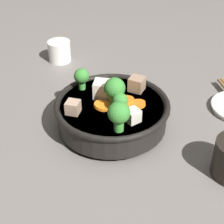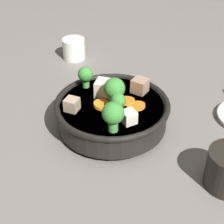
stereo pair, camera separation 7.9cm
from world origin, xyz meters
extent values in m
plane|color=slate|center=(0.00, 0.00, 0.00)|extent=(3.00, 3.00, 0.00)
cylinder|color=black|center=(0.00, 0.00, 0.01)|extent=(0.13, 0.13, 0.01)
cylinder|color=black|center=(0.00, 0.00, 0.04)|extent=(0.23, 0.23, 0.05)
torus|color=black|center=(0.00, 0.00, 0.06)|extent=(0.24, 0.24, 0.01)
cylinder|color=brown|center=(0.00, 0.00, 0.05)|extent=(0.22, 0.22, 0.03)
cylinder|color=orange|center=(-0.01, 0.02, 0.06)|extent=(0.03, 0.03, 0.01)
cylinder|color=orange|center=(-0.01, -0.02, 0.06)|extent=(0.05, 0.05, 0.01)
cylinder|color=orange|center=(0.02, 0.02, 0.06)|extent=(0.06, 0.06, 0.01)
cylinder|color=orange|center=(0.05, 0.02, 0.06)|extent=(0.04, 0.04, 0.01)
cylinder|color=green|center=(0.01, 0.00, 0.07)|extent=(0.02, 0.02, 0.03)
sphere|color=#388433|center=(0.01, 0.00, 0.10)|extent=(0.04, 0.04, 0.04)
cylinder|color=green|center=(-0.09, 0.02, 0.07)|extent=(0.02, 0.02, 0.02)
sphere|color=#388433|center=(-0.09, 0.02, 0.09)|extent=(0.03, 0.03, 0.03)
cylinder|color=green|center=(0.05, -0.07, 0.07)|extent=(0.02, 0.02, 0.03)
sphere|color=#388433|center=(0.05, -0.07, 0.10)|extent=(0.04, 0.04, 0.04)
cylinder|color=green|center=(0.03, -0.02, 0.07)|extent=(0.01, 0.01, 0.02)
sphere|color=#388433|center=(0.03, -0.02, 0.09)|extent=(0.03, 0.03, 0.03)
cube|color=#9E7F66|center=(0.02, 0.07, 0.08)|extent=(0.03, 0.03, 0.03)
cube|color=tan|center=(-0.05, -0.06, 0.07)|extent=(0.03, 0.03, 0.03)
cube|color=silver|center=(0.06, -0.03, 0.07)|extent=(0.03, 0.03, 0.03)
cube|color=silver|center=(-0.03, 0.02, 0.08)|extent=(0.05, 0.05, 0.04)
cylinder|color=white|center=(-0.28, 0.20, 0.03)|extent=(0.06, 0.06, 0.06)
cylinder|color=brown|center=(-0.28, 0.20, 0.05)|extent=(0.05, 0.05, 0.00)
camera|label=1|loc=(0.31, -0.56, 0.50)|focal=60.00mm
camera|label=2|loc=(0.38, -0.52, 0.50)|focal=60.00mm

